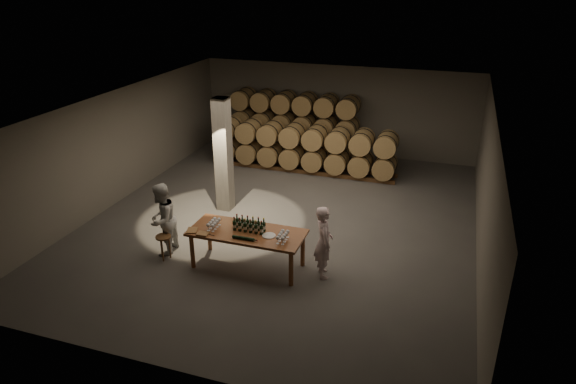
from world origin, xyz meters
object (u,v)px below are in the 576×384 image
(tasting_table, at_px, (247,236))
(notebook_near, at_px, (203,234))
(plate, at_px, (269,236))
(person_woman, at_px, (162,219))
(stool, at_px, (164,240))
(person_man, at_px, (324,242))
(bottle_cluster, at_px, (249,226))

(tasting_table, bearing_deg, notebook_near, -153.69)
(plate, distance_m, person_woman, 2.68)
(stool, bearing_deg, tasting_table, 8.76)
(plate, bearing_deg, tasting_table, 175.86)
(stool, relative_size, person_man, 0.36)
(person_woman, bearing_deg, plate, 85.81)
(person_man, bearing_deg, bottle_cluster, 69.07)
(stool, bearing_deg, person_man, 7.56)
(bottle_cluster, relative_size, stool, 1.22)
(bottle_cluster, bearing_deg, tasting_table, -121.78)
(bottle_cluster, bearing_deg, person_woman, -177.45)
(tasting_table, distance_m, notebook_near, 0.98)
(notebook_near, xyz_separation_m, person_man, (2.60, 0.62, -0.07))
(plate, height_order, stool, plate)
(notebook_near, relative_size, stool, 0.42)
(tasting_table, xyz_separation_m, plate, (0.54, -0.04, 0.11))
(person_woman, bearing_deg, stool, 26.76)
(person_woman, bearing_deg, bottle_cluster, 88.29)
(bottle_cluster, bearing_deg, stool, -169.88)
(tasting_table, xyz_separation_m, person_woman, (-2.14, -0.04, 0.09))
(person_man, height_order, person_woman, person_woman)
(plate, distance_m, notebook_near, 1.47)
(plate, height_order, person_man, person_man)
(bottle_cluster, distance_m, person_man, 1.71)
(tasting_table, height_order, person_man, person_man)
(tasting_table, height_order, stool, tasting_table)
(plate, xyz_separation_m, stool, (-2.53, -0.27, -0.42))
(bottle_cluster, height_order, person_woman, person_woman)
(stool, bearing_deg, plate, 6.03)
(tasting_table, xyz_separation_m, stool, (-1.99, -0.31, -0.30))
(stool, relative_size, person_woman, 0.34)
(stool, xyz_separation_m, person_man, (3.71, 0.49, 0.35))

